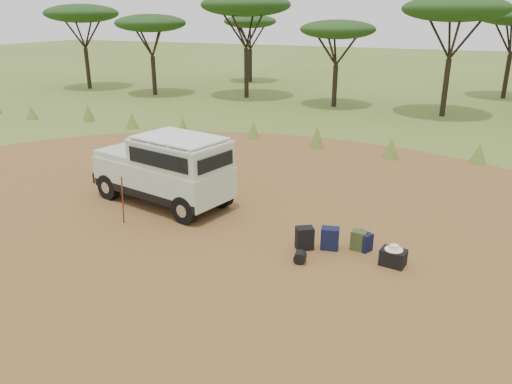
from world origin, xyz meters
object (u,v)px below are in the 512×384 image
at_px(backpack_navy, 330,239).
at_px(backpack_olive, 359,241).
at_px(backpack_black, 305,238).
at_px(hard_case, 393,258).
at_px(safari_vehicle, 166,171).
at_px(walking_staff, 123,200).
at_px(duffel_navy, 363,241).

xyz_separation_m(backpack_navy, backpack_olive, (0.62, 0.23, -0.03)).
height_order(backpack_black, hard_case, backpack_black).
relative_size(backpack_black, backpack_olive, 1.16).
distance_m(backpack_olive, hard_case, 0.96).
bearing_deg(hard_case, backpack_olive, 160.56).
bearing_deg(backpack_navy, safari_vehicle, 157.99).
distance_m(walking_staff, hard_case, 6.68).
bearing_deg(safari_vehicle, backpack_olive, 5.30).
bearing_deg(backpack_black, walking_staff, 153.99).
distance_m(backpack_navy, hard_case, 1.49).
relative_size(walking_staff, hard_case, 2.77).
xyz_separation_m(backpack_olive, hard_case, (0.85, -0.43, -0.05)).
bearing_deg(backpack_black, backpack_olive, -11.84).
distance_m(safari_vehicle, backpack_olive, 5.74).
distance_m(walking_staff, backpack_olive, 5.90).
xyz_separation_m(backpack_navy, duffel_navy, (0.70, 0.27, -0.05)).
xyz_separation_m(backpack_olive, duffel_navy, (0.09, 0.04, -0.02)).
bearing_deg(backpack_navy, duffel_navy, 8.89).
bearing_deg(duffel_navy, backpack_black, -131.39).
relative_size(backpack_black, hard_case, 1.03).
height_order(backpack_navy, hard_case, backpack_navy).
bearing_deg(backpack_navy, backpack_olive, 8.31).
bearing_deg(hard_case, duffel_navy, 155.79).
bearing_deg(safari_vehicle, duffel_navy, 5.79).
height_order(walking_staff, backpack_black, walking_staff).
bearing_deg(duffel_navy, safari_vehicle, -159.80).
bearing_deg(backpack_olive, walking_staff, -164.56).
xyz_separation_m(walking_staff, backpack_navy, (5.16, 0.88, -0.43)).
distance_m(backpack_black, backpack_navy, 0.58).
bearing_deg(backpack_olive, duffel_navy, 29.48).
height_order(walking_staff, backpack_navy, walking_staff).
xyz_separation_m(walking_staff, backpack_olive, (5.77, 1.11, -0.46)).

